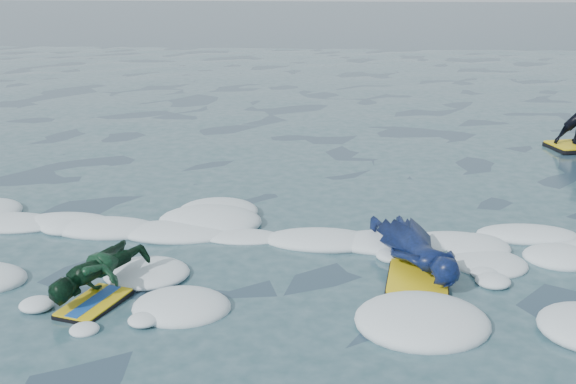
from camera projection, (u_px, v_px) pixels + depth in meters
The scene contains 4 objects.
ground at pixel (228, 295), 6.69m from camera, with size 120.00×120.00×0.00m, color #1D3745.
foam_band at pixel (243, 253), 7.68m from camera, with size 12.00×3.10×0.30m, color white, non-canonical shape.
prone_woman_unit at pixel (417, 251), 7.16m from camera, with size 1.06×1.69×0.41m.
prone_child_unit at pixel (100, 277), 6.57m from camera, with size 0.93×1.19×0.41m.
Camera 1 is at (1.06, -6.04, 2.91)m, focal length 45.00 mm.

